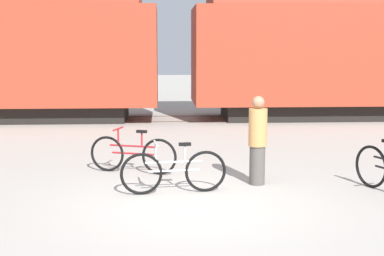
% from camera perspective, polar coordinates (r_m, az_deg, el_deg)
% --- Properties ---
extents(ground_plane, '(80.00, 80.00, 0.00)m').
position_cam_1_polar(ground_plane, '(8.34, 0.05, -8.28)').
color(ground_plane, '#A8A399').
extents(freight_train, '(56.76, 3.04, 5.20)m').
position_cam_1_polar(freight_train, '(18.14, -1.79, 9.50)').
color(freight_train, black).
rests_on(freight_train, ground_plane).
extents(rail_near, '(68.76, 0.07, 0.01)m').
position_cam_1_polar(rail_near, '(17.59, -1.69, 0.69)').
color(rail_near, '#4C4238').
rests_on(rail_near, ground_plane).
extents(rail_far, '(68.76, 0.07, 0.01)m').
position_cam_1_polar(rail_far, '(19.01, -1.81, 1.28)').
color(rail_far, '#4C4238').
rests_on(rail_far, ground_plane).
extents(bicycle_silver, '(1.78, 0.46, 0.88)m').
position_cam_1_polar(bicycle_silver, '(8.94, -1.96, -4.64)').
color(bicycle_silver, black).
rests_on(bicycle_silver, ground_plane).
extents(bicycle_maroon, '(1.71, 0.63, 0.87)m').
position_cam_1_polar(bicycle_maroon, '(10.43, -6.34, -2.78)').
color(bicycle_maroon, black).
rests_on(bicycle_maroon, ground_plane).
extents(person_in_tan, '(0.33, 0.33, 1.58)m').
position_cam_1_polar(person_in_tan, '(9.51, 7.02, -1.33)').
color(person_in_tan, '#514C47').
rests_on(person_in_tan, ground_plane).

